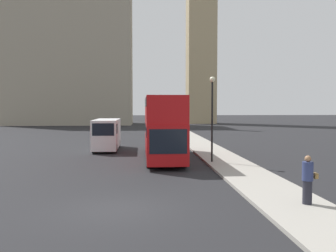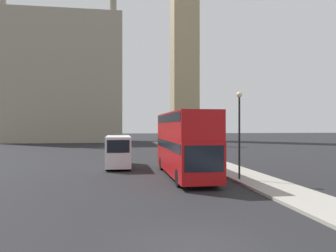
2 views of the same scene
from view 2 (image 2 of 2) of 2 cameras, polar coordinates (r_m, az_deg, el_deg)
ground_plane at (r=10.09m, az=4.51°, el=-20.14°), size 300.00×300.00×0.00m
building_block_distant at (r=77.33m, az=-17.80°, el=7.79°), size 26.03×12.20×34.04m
red_double_decker_bus at (r=22.49m, az=2.88°, el=-2.66°), size 2.47×10.51×4.38m
white_van at (r=28.00m, az=-8.67°, el=-4.26°), size 2.02×6.13×2.62m
street_lamp at (r=21.05m, az=12.32°, el=0.80°), size 0.36×0.36×5.49m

